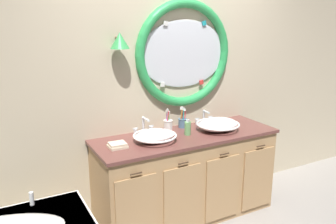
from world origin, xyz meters
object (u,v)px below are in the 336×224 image
at_px(toothbrush_holder_right, 182,122).
at_px(toothbrush_holder_left, 168,124).
at_px(sink_basin_left, 155,136).
at_px(folded_hand_towel, 118,145).
at_px(sink_basin_right, 218,124).
at_px(soap_dispenser, 188,128).

bearing_deg(toothbrush_holder_right, toothbrush_holder_left, -178.29).
distance_m(sink_basin_left, folded_hand_towel, 0.36).
relative_size(sink_basin_right, toothbrush_holder_left, 1.94).
relative_size(soap_dispenser, folded_hand_towel, 1.03).
bearing_deg(toothbrush_holder_right, sink_basin_left, -150.70).
bearing_deg(toothbrush_holder_left, folded_hand_towel, -159.85).
relative_size(sink_basin_left, soap_dispenser, 2.52).
bearing_deg(toothbrush_holder_right, folded_hand_towel, -163.60).
xyz_separation_m(sink_basin_right, soap_dispenser, (-0.34, 0.02, 0.01)).
distance_m(sink_basin_right, toothbrush_holder_left, 0.50).
xyz_separation_m(sink_basin_left, toothbrush_holder_right, (0.43, 0.24, 0.00)).
distance_m(sink_basin_left, toothbrush_holder_left, 0.36).
bearing_deg(folded_hand_towel, sink_basin_left, -1.82).
xyz_separation_m(sink_basin_left, sink_basin_right, (0.70, 0.00, 0.01)).
relative_size(toothbrush_holder_left, toothbrush_holder_right, 1.02).
height_order(sink_basin_left, soap_dispenser, soap_dispenser).
xyz_separation_m(sink_basin_left, toothbrush_holder_left, (0.26, 0.24, 0.00)).
bearing_deg(soap_dispenser, sink_basin_right, -2.99).
xyz_separation_m(sink_basin_right, toothbrush_holder_right, (-0.27, 0.24, -0.00)).
bearing_deg(sink_basin_right, folded_hand_towel, 179.39).
relative_size(sink_basin_left, folded_hand_towel, 2.60).
xyz_separation_m(sink_basin_left, soap_dispenser, (0.36, 0.02, 0.02)).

